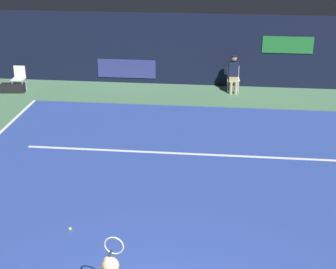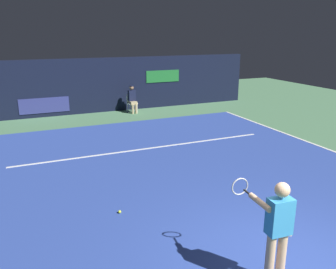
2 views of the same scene
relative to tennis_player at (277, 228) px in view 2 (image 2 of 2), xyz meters
name	(u,v)px [view 2 (image 2 of 2)]	position (x,y,z in m)	size (l,w,h in m)	color
ground_plane	(172,170)	(0.49, 4.90, -0.99)	(32.15, 32.15, 0.00)	#4C7A56
court_surface	(172,170)	(0.49, 4.90, -0.98)	(11.12, 11.57, 0.01)	#2D479E
line_sideline_left	(318,145)	(6.00, 4.90, -0.97)	(0.10, 11.57, 0.01)	white
line_service	(147,149)	(0.49, 6.93, -0.97)	(8.67, 0.10, 0.01)	white
back_wall	(102,85)	(0.49, 13.27, 0.31)	(15.67, 0.33, 2.60)	black
tennis_player	(277,228)	(0.00, 0.00, 0.00)	(0.56, 0.96, 1.73)	#DBAD89
line_judge_on_chair	(132,99)	(1.74, 12.42, -0.30)	(0.46, 0.55, 1.32)	white
tennis_ball	(120,212)	(-1.56, 3.07, -0.94)	(0.07, 0.07, 0.07)	#CCE033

